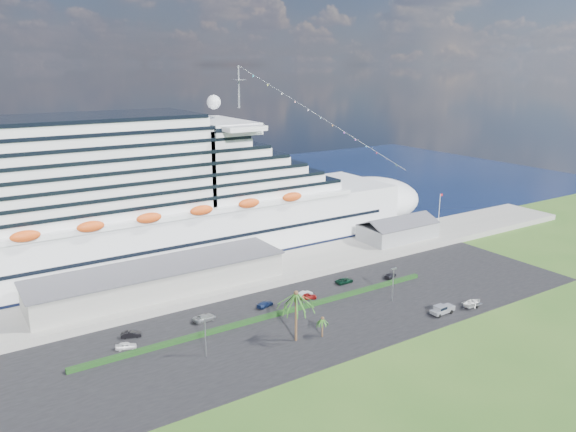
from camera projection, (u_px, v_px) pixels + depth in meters
ground at (347, 336)px, 115.62m from camera, size 420.00×420.00×0.00m
asphalt_lot at (316, 317)px, 124.53m from camera, size 140.00×38.00×0.12m
wharf at (252, 274)px, 147.83m from camera, size 240.00×20.00×1.80m
water at (140, 207)px, 221.07m from camera, size 420.00×160.00×0.02m
cruise_ship at (138, 208)px, 151.91m from camera, size 191.00×38.00×54.00m
terminal_building at (160, 278)px, 133.67m from camera, size 61.00×15.00×6.30m
port_shed at (398, 230)px, 174.15m from camera, size 24.00×12.31×7.37m
flagpole at (439, 210)px, 182.59m from camera, size 1.08×0.16×12.00m
hedge at (273, 315)px, 124.26m from camera, size 88.00×1.10×0.90m
lamp_post_left at (205, 331)px, 106.06m from camera, size 1.60×0.35×8.27m
lamp_post_right at (393, 280)px, 131.19m from camera, size 1.60×0.35×8.27m
palm_tall at (296, 299)px, 111.23m from camera, size 8.82×8.82×11.13m
palm_short at (322, 321)px, 114.34m from camera, size 3.53×3.53×4.56m
parked_car_0 at (126, 346)px, 110.01m from camera, size 4.41×2.90×1.40m
parked_car_1 at (131, 334)px, 114.70m from camera, size 4.36×2.68×1.36m
parked_car_2 at (205, 318)px, 122.14m from camera, size 5.30×2.77×1.42m
parked_car_3 at (265, 304)px, 129.25m from camera, size 4.91×3.20×1.32m
parked_car_4 at (308, 296)px, 133.58m from camera, size 4.57×3.18×1.44m
parked_car_5 at (305, 294)px, 134.74m from camera, size 4.57×2.43×1.43m
parked_car_6 at (345, 281)px, 143.29m from camera, size 4.78×2.22×1.33m
parked_car_7 at (390, 275)px, 146.98m from camera, size 4.86×3.44×1.31m
pickup_truck at (442, 309)px, 125.37m from camera, size 6.16×2.50×2.14m
boat_trailer at (473, 303)px, 128.82m from camera, size 6.12×4.09×1.74m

